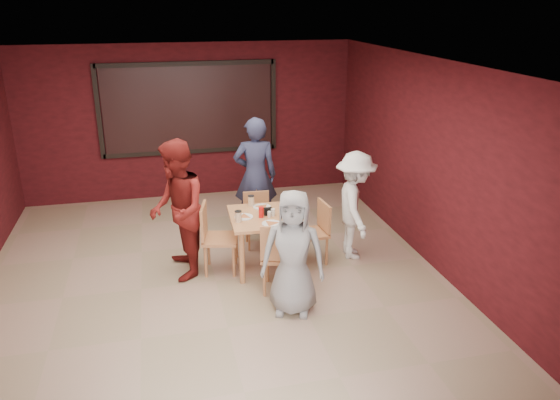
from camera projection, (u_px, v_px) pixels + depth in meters
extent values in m
plane|color=tan|center=(216.00, 281.00, 7.23)|extent=(7.00, 7.00, 0.00)
cube|color=black|center=(189.00, 109.00, 9.80)|extent=(3.00, 0.02, 1.50)
cube|color=tan|center=(266.00, 217.00, 7.35)|extent=(1.02, 1.02, 0.04)
cylinder|color=tan|center=(235.00, 234.00, 7.77)|extent=(0.07, 0.07, 0.73)
cylinder|color=tan|center=(289.00, 229.00, 7.91)|extent=(0.07, 0.07, 0.73)
cylinder|color=tan|center=(242.00, 258.00, 7.05)|extent=(0.07, 0.07, 0.73)
cylinder|color=tan|center=(301.00, 253.00, 7.19)|extent=(0.07, 0.07, 0.73)
cylinder|color=silver|center=(271.00, 224.00, 7.06)|extent=(0.25, 0.25, 0.01)
cone|color=#C08243|center=(271.00, 222.00, 7.05)|extent=(0.23, 0.23, 0.02)
cylinder|color=#FAE6C7|center=(283.00, 221.00, 6.98)|extent=(0.09, 0.09, 0.14)
cylinder|color=black|center=(283.00, 215.00, 6.95)|extent=(0.09, 0.09, 0.01)
cylinder|color=silver|center=(262.00, 207.00, 7.62)|extent=(0.25, 0.25, 0.01)
cone|color=#C08243|center=(262.00, 206.00, 7.61)|extent=(0.23, 0.23, 0.02)
cylinder|color=#FAE6C7|center=(251.00, 201.00, 7.65)|extent=(0.09, 0.09, 0.14)
cylinder|color=black|center=(251.00, 196.00, 7.63)|extent=(0.09, 0.09, 0.01)
cylinder|color=silver|center=(244.00, 217.00, 7.27)|extent=(0.25, 0.25, 0.01)
cone|color=#C08243|center=(244.00, 216.00, 7.27)|extent=(0.23, 0.23, 0.02)
cylinder|color=#FAE6C7|center=(238.00, 217.00, 7.11)|extent=(0.09, 0.09, 0.14)
cylinder|color=black|center=(238.00, 211.00, 7.08)|extent=(0.09, 0.09, 0.01)
cylinder|color=silver|center=(289.00, 213.00, 7.40)|extent=(0.25, 0.25, 0.01)
cone|color=#C08243|center=(289.00, 212.00, 7.40)|extent=(0.23, 0.23, 0.02)
cylinder|color=#FAE6C7|center=(293.00, 205.00, 7.52)|extent=(0.09, 0.09, 0.14)
cylinder|color=black|center=(293.00, 199.00, 7.50)|extent=(0.09, 0.09, 0.01)
cylinder|color=silver|center=(273.00, 212.00, 7.31)|extent=(0.06, 0.06, 0.10)
cylinder|color=silver|center=(269.00, 214.00, 7.25)|extent=(0.05, 0.05, 0.08)
cylinder|color=red|center=(261.00, 212.00, 7.25)|extent=(0.07, 0.07, 0.15)
cube|color=black|center=(268.00, 211.00, 7.33)|extent=(0.12, 0.06, 0.10)
cube|color=#C07F4A|center=(281.00, 256.00, 6.86)|extent=(0.58, 0.58, 0.04)
cylinder|color=#C07F4A|center=(296.00, 267.00, 7.11)|extent=(0.04, 0.04, 0.45)
cylinder|color=#C07F4A|center=(267.00, 266.00, 7.13)|extent=(0.04, 0.04, 0.45)
cylinder|color=#C07F4A|center=(295.00, 281.00, 6.76)|extent=(0.04, 0.04, 0.45)
cylinder|color=#C07F4A|center=(264.00, 280.00, 6.78)|extent=(0.04, 0.04, 0.45)
cube|color=#C07F4A|center=(279.00, 244.00, 6.57)|extent=(0.45, 0.17, 0.44)
cube|color=#C07F4A|center=(258.00, 221.00, 8.13)|extent=(0.41, 0.41, 0.04)
cylinder|color=#C07F4A|center=(249.00, 239.00, 8.03)|extent=(0.03, 0.03, 0.38)
cylinder|color=#C07F4A|center=(270.00, 237.00, 8.08)|extent=(0.03, 0.03, 0.38)
cylinder|color=#C07F4A|center=(246.00, 230.00, 8.32)|extent=(0.03, 0.03, 0.38)
cylinder|color=#C07F4A|center=(267.00, 229.00, 8.37)|extent=(0.03, 0.03, 0.38)
cube|color=#C07F4A|center=(256.00, 203.00, 8.22)|extent=(0.39, 0.05, 0.37)
cube|color=#C07F4A|center=(220.00, 239.00, 7.34)|extent=(0.55, 0.55, 0.04)
cylinder|color=#C07F4A|center=(234.00, 262.00, 7.26)|extent=(0.04, 0.04, 0.45)
cylinder|color=#C07F4A|center=(235.00, 249.00, 7.61)|extent=(0.04, 0.04, 0.45)
cylinder|color=#C07F4A|center=(206.00, 262.00, 7.25)|extent=(0.04, 0.04, 0.45)
cylinder|color=#C07F4A|center=(209.00, 250.00, 7.60)|extent=(0.04, 0.04, 0.45)
cube|color=#C07F4A|center=(204.00, 221.00, 7.25)|extent=(0.14, 0.46, 0.44)
cube|color=#C07F4A|center=(311.00, 234.00, 7.61)|extent=(0.46, 0.46, 0.04)
cylinder|color=#C07F4A|center=(295.00, 245.00, 7.79)|extent=(0.04, 0.04, 0.41)
cylinder|color=#C07F4A|center=(304.00, 255.00, 7.49)|extent=(0.04, 0.04, 0.41)
cylinder|color=#C07F4A|center=(317.00, 242.00, 7.89)|extent=(0.04, 0.04, 0.41)
cylinder|color=#C07F4A|center=(327.00, 252.00, 7.59)|extent=(0.04, 0.04, 0.41)
cube|color=#C07F4A|center=(324.00, 216.00, 7.58)|extent=(0.07, 0.42, 0.40)
imported|color=#969696|center=(293.00, 253.00, 6.28)|extent=(0.86, 0.71, 1.52)
imported|color=#2C304E|center=(255.00, 176.00, 8.48)|extent=(0.73, 0.53, 1.85)
imported|color=maroon|center=(177.00, 210.00, 7.08)|extent=(0.73, 0.92, 1.86)
imported|color=white|center=(355.00, 206.00, 7.67)|extent=(0.74, 1.09, 1.55)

